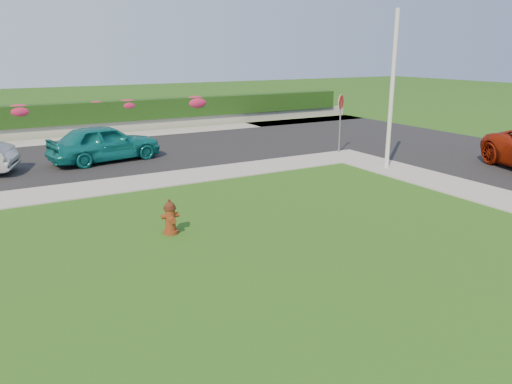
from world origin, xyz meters
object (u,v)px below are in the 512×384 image
sedan_teal (105,143)px  utility_pole (392,92)px  stop_sign (341,109)px  fire_hydrant (170,218)px

sedan_teal → utility_pole: size_ratio=0.76×
utility_pole → stop_sign: utility_pole is taller
fire_hydrant → sedan_teal: bearing=88.6°
utility_pole → stop_sign: (0.30, 3.28, -1.00)m
fire_hydrant → stop_sign: size_ratio=0.34×
fire_hydrant → utility_pole: bearing=17.7°
fire_hydrant → utility_pole: (9.69, 2.67, 2.49)m
utility_pole → stop_sign: bearing=84.7°
fire_hydrant → stop_sign: stop_sign is taller
fire_hydrant → utility_pole: 10.36m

